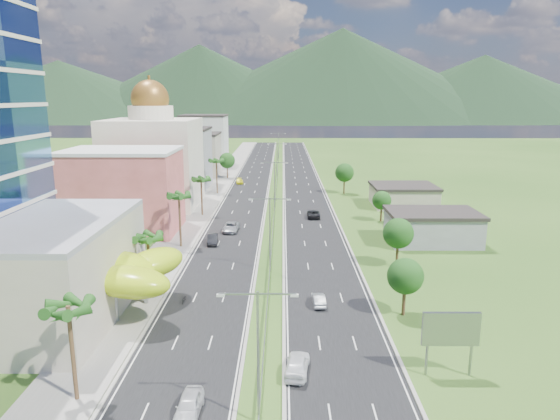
{
  "coord_description": "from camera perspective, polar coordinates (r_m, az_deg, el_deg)",
  "views": [
    {
      "loc": [
        1.86,
        -59.38,
        24.99
      ],
      "look_at": [
        1.4,
        19.59,
        7.0
      ],
      "focal_mm": 32.0,
      "sensor_mm": 36.0,
      "label": 1
    }
  ],
  "objects": [
    {
      "name": "road_right",
      "position": [
        151.56,
        2.47,
        3.34
      ],
      "size": [
        11.0,
        260.0,
        0.04
      ],
      "primitive_type": "cube",
      "color": "black",
      "rests_on": "ground"
    },
    {
      "name": "sidewalk_left",
      "position": [
        152.62,
        -6.78,
        3.34
      ],
      "size": [
        7.0,
        260.0,
        0.12
      ],
      "primitive_type": "cube",
      "color": "gray",
      "rests_on": "ground"
    },
    {
      "name": "palm_tree_c",
      "position": [
        84.83,
        -11.48,
        1.36
      ],
      "size": [
        3.6,
        3.6,
        9.6
      ],
      "color": "#47301C",
      "rests_on": "ground"
    },
    {
      "name": "streetlight_median_b",
      "position": [
        71.76,
        -1.16,
        -1.89
      ],
      "size": [
        6.04,
        0.25,
        11.0
      ],
      "color": "gray",
      "rests_on": "ground"
    },
    {
      "name": "pink_shophouse",
      "position": [
        97.71,
        -17.48,
        1.92
      ],
      "size": [
        20.0,
        15.0,
        15.0
      ],
      "primitive_type": "cube",
      "color": "#B9534B",
      "rests_on": "ground"
    },
    {
      "name": "leafy_tree_rb",
      "position": [
        76.04,
        13.36,
        -2.63
      ],
      "size": [
        4.55,
        4.55,
        7.47
      ],
      "color": "#47301C",
      "rests_on": "ground"
    },
    {
      "name": "midrise_beige",
      "position": [
        164.98,
        -9.8,
        6.21
      ],
      "size": [
        16.0,
        15.0,
        13.0
      ],
      "primitive_type": "cube",
      "color": "#A49887",
      "rests_on": "ground"
    },
    {
      "name": "leafy_tree_rd",
      "position": [
        131.82,
        7.38,
        4.26
      ],
      "size": [
        4.9,
        4.9,
        8.05
      ],
      "color": "#47301C",
      "rests_on": "ground"
    },
    {
      "name": "road_left",
      "position": [
        151.74,
        -3.21,
        3.34
      ],
      "size": [
        11.0,
        260.0,
        0.04
      ],
      "primitive_type": "cube",
      "color": "black",
      "rests_on": "ground"
    },
    {
      "name": "palm_tree_e",
      "position": [
        131.6,
        -7.28,
        5.45
      ],
      "size": [
        3.6,
        3.6,
        9.4
      ],
      "color": "#47301C",
      "rests_on": "ground"
    },
    {
      "name": "car_yellow_far_left",
      "position": [
        147.29,
        -4.64,
        3.31
      ],
      "size": [
        2.63,
        5.08,
        1.41
      ],
      "primitive_type": "imported",
      "rotation": [
        0.0,
        0.0,
        0.14
      ],
      "color": "yellow",
      "rests_on": "road_left"
    },
    {
      "name": "car_silver_right",
      "position": [
        62.23,
        4.46,
        -10.17
      ],
      "size": [
        1.54,
        4.11,
        1.34
      ],
      "primitive_type": "imported",
      "rotation": [
        0.0,
        0.0,
        3.17
      ],
      "color": "#A8ACB0",
      "rests_on": "road_right"
    },
    {
      "name": "leafy_tree_lfar",
      "position": [
        156.56,
        -6.06,
        5.64
      ],
      "size": [
        4.9,
        4.9,
        8.05
      ],
      "color": "#47301C",
      "rests_on": "ground"
    },
    {
      "name": "median_guardrail",
      "position": [
        133.62,
        -0.47,
        2.32
      ],
      "size": [
        0.1,
        216.06,
        0.76
      ],
      "color": "gray",
      "rests_on": "ground"
    },
    {
      "name": "streetlight_median_a",
      "position": [
        38.96,
        -2.53,
        -15.09
      ],
      "size": [
        6.04,
        0.25,
        11.0
      ],
      "color": "gray",
      "rests_on": "ground"
    },
    {
      "name": "palm_tree_a",
      "position": [
        44.57,
        -23.03,
        -10.62
      ],
      "size": [
        3.6,
        3.6,
        9.1
      ],
      "color": "#47301C",
      "rests_on": "ground"
    },
    {
      "name": "lime_canopy",
      "position": [
        62.8,
        -20.19,
        -6.56
      ],
      "size": [
        18.0,
        15.0,
        7.4
      ],
      "color": "#A7C913",
      "rests_on": "ground"
    },
    {
      "name": "billboard",
      "position": [
        48.63,
        18.94,
        -12.93
      ],
      "size": [
        5.2,
        0.35,
        6.2
      ],
      "color": "gray",
      "rests_on": "ground"
    },
    {
      "name": "midrise_white",
      "position": [
        187.31,
        -8.61,
        7.79
      ],
      "size": [
        16.0,
        15.0,
        18.0
      ],
      "primitive_type": "cube",
      "color": "silver",
      "rests_on": "ground"
    },
    {
      "name": "midrise_grey",
      "position": [
        143.35,
        -11.34,
        5.78
      ],
      "size": [
        16.0,
        15.0,
        16.0
      ],
      "primitive_type": "cube",
      "color": "gray",
      "rests_on": "ground"
    },
    {
      "name": "palm_tree_b",
      "position": [
        66.26,
        -14.89,
        -3.31
      ],
      "size": [
        3.6,
        3.6,
        8.1
      ],
      "color": "#47301C",
      "rests_on": "ground"
    },
    {
      "name": "streetlight_median_e",
      "position": [
        200.22,
        -0.2,
        7.6
      ],
      "size": [
        6.04,
        0.25,
        11.0
      ],
      "color": "gray",
      "rests_on": "ground"
    },
    {
      "name": "domed_building",
      "position": [
        119.0,
        -14.28,
        5.86
      ],
      "size": [
        20.0,
        20.0,
        28.7
      ],
      "color": "beige",
      "rests_on": "ground"
    },
    {
      "name": "car_dark_far_right",
      "position": [
        105.59,
        3.84,
        -0.43
      ],
      "size": [
        2.66,
        5.69,
        1.57
      ],
      "primitive_type": "imported",
      "rotation": [
        0.0,
        0.0,
        3.13
      ],
      "color": "black",
      "rests_on": "road_right"
    },
    {
      "name": "ground",
      "position": [
        64.45,
        -1.37,
        -9.98
      ],
      "size": [
        500.0,
        500.0,
        0.0
      ],
      "primitive_type": "plane",
      "color": "#2D5119",
      "rests_on": "ground"
    },
    {
      "name": "motorcycle",
      "position": [
        63.91,
        -10.88,
        -9.82
      ],
      "size": [
        0.57,
        1.85,
        1.18
      ],
      "primitive_type": "imported",
      "rotation": [
        0.0,
        0.0,
        -0.01
      ],
      "color": "black",
      "rests_on": "road_left"
    },
    {
      "name": "streetlight_median_d",
      "position": [
        155.46,
        -0.36,
        6.09
      ],
      "size": [
        6.04,
        0.25,
        11.0
      ],
      "color": "gray",
      "rests_on": "ground"
    },
    {
      "name": "palm_tree_d",
      "position": [
        107.24,
        -9.0,
        3.31
      ],
      "size": [
        3.6,
        3.6,
        8.6
      ],
      "color": "#47301C",
      "rests_on": "ground"
    },
    {
      "name": "car_white_near_left",
      "position": [
        43.5,
        -10.36,
        -21.11
      ],
      "size": [
        2.02,
        4.78,
        1.61
      ],
      "primitive_type": "imported",
      "rotation": [
        0.0,
        0.0,
        -0.02
      ],
      "color": "silver",
      "rests_on": "road_left"
    },
    {
      "name": "streetlight_median_c",
      "position": [
        110.91,
        -0.63,
        3.36
      ],
      "size": [
        6.04,
        0.25,
        11.0
      ],
      "color": "gray",
      "rests_on": "ground"
    },
    {
      "name": "car_dark_left",
      "position": [
        87.41,
        -7.71,
        -3.31
      ],
      "size": [
        2.16,
        5.1,
        1.64
      ],
      "primitive_type": "imported",
      "rotation": [
        0.0,
        0.0,
        0.09
      ],
      "color": "black",
      "rests_on": "road_left"
    },
    {
      "name": "shed_near",
      "position": [
        91.15,
        17.0,
        -2.02
      ],
      "size": [
        15.0,
        10.0,
        5.0
      ],
      "primitive_type": "cube",
      "color": "gray",
      "rests_on": "ground"
    },
    {
      "name": "car_white_near_right",
      "position": [
        48.1,
        1.98,
        -17.21
      ],
      "size": [
        2.73,
        5.34,
        1.74
      ],
      "primitive_type": "imported",
      "rotation": [
        0.0,
        0.0,
        3.0
      ],
      "color": "white",
      "rests_on": "road_right"
    },
    {
      "name": "leafy_tree_rc",
      "position": [
        103.47,
        11.55,
        1.08
      ],
      "size": [
        3.85,
        3.85,
        6.33
      ],
      "color": "#47301C",
      "rests_on": "ground"
    },
    {
      "name": "leafy_tree_ra",
      "position": [
        59.71,
        14.13,
        -7.36
      ],
      "size": [
        4.2,
        4.2,
        6.9
      ],
      "color": "#47301C",
      "rests_on": "ground"
    },
    {
      "name": "car_silver_mid_left",
      "position": [
        94.88,
        -5.64,
        -1.96
      ],
      "size": [
        3.02,
        6.06,
        1.65
      ],
      "primitive_type": "imported",
      "rotation": [
        0.0,
        0.0,
        -0.05
      ],
      "color": "#989C9F",
      "rests_on": "road_left"
    },
    {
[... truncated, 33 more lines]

